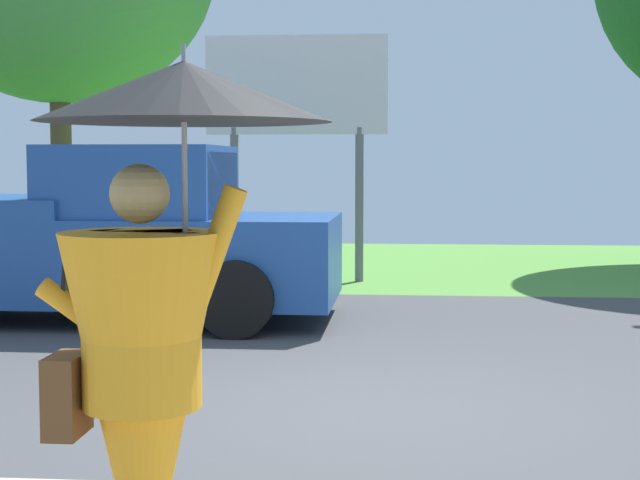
# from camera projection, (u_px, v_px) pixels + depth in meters

# --- Properties ---
(ground_plane) EXTENTS (40.00, 22.00, 0.20)m
(ground_plane) POSITION_uv_depth(u_px,v_px,m) (368.00, 341.00, 9.69)
(ground_plane) COLOR #424244
(monk_pedestrian) EXTENTS (1.11, 1.08, 2.13)m
(monk_pedestrian) POSITION_uv_depth(u_px,v_px,m) (153.00, 318.00, 3.63)
(monk_pedestrian) COLOR orange
(monk_pedestrian) RESTS_ON ground_plane
(pickup_truck) EXTENTS (5.20, 2.28, 1.88)m
(pickup_truck) POSITION_uv_depth(u_px,v_px,m) (99.00, 239.00, 10.70)
(pickup_truck) COLOR #1E478C
(pickup_truck) RESTS_ON ground_plane
(roadside_billboard) EXTENTS (2.60, 0.12, 3.50)m
(roadside_billboard) POSITION_uv_depth(u_px,v_px,m) (296.00, 103.00, 14.05)
(roadside_billboard) COLOR slate
(roadside_billboard) RESTS_ON ground_plane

